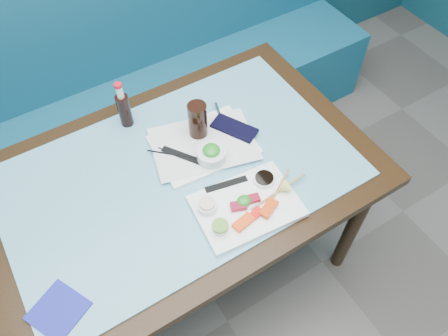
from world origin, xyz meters
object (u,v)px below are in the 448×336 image
sashimi_plate (247,206)px  blue_napkin (58,311)px  dining_table (181,187)px  seaweed_bowl (211,155)px  cola_bottle_body (124,110)px  booth_bench (109,106)px  cola_glass (198,120)px  serving_tray (204,145)px

sashimi_plate → blue_napkin: bearing=-174.1°
dining_table → sashimi_plate: sashimi_plate is taller
seaweed_bowl → blue_napkin: seaweed_bowl is taller
cola_bottle_body → blue_napkin: cola_bottle_body is taller
booth_bench → cola_bottle_body: size_ratio=21.47×
cola_glass → booth_bench: bearing=101.5°
booth_bench → seaweed_bowl: (0.13, -0.85, 0.42)m
seaweed_bowl → dining_table: bearing=173.2°
serving_tray → seaweed_bowl: size_ratio=3.35×
booth_bench → dining_table: 0.89m
serving_tray → seaweed_bowl: 0.08m
dining_table → cola_bottle_body: 0.36m
cola_glass → blue_napkin: size_ratio=1.04×
cola_bottle_body → serving_tray: bearing=-52.9°
booth_bench → sashimi_plate: booth_bench is taller
sashimi_plate → cola_glass: bearing=91.9°
booth_bench → serving_tray: (0.14, -0.78, 0.39)m
cola_bottle_body → booth_bench: bearing=83.9°
sashimi_plate → booth_bench: bearing=101.9°
sashimi_plate → cola_bottle_body: (-0.18, 0.56, 0.06)m
dining_table → seaweed_bowl: bearing=-6.8°
serving_tray → seaweed_bowl: (-0.01, -0.07, 0.03)m
booth_bench → dining_table: size_ratio=2.14×
cola_bottle_body → seaweed_bowl: bearing=-61.0°
cola_glass → cola_bottle_body: 0.29m
booth_bench → blue_napkin: bearing=-115.8°
booth_bench → blue_napkin: (-0.53, -1.09, 0.39)m
seaweed_bowl → blue_napkin: 0.70m
sashimi_plate → seaweed_bowl: seaweed_bowl is taller
blue_napkin → seaweed_bowl: bearing=20.0°
cola_glass → cola_bottle_body: (-0.20, 0.20, -0.02)m
seaweed_bowl → cola_bottle_body: (-0.18, 0.33, 0.04)m
booth_bench → seaweed_bowl: size_ratio=28.12×
serving_tray → cola_glass: 0.10m
cola_bottle_body → blue_napkin: (-0.47, -0.57, -0.07)m
cola_glass → cola_bottle_body: size_ratio=1.04×
cola_glass → cola_bottle_body: bearing=135.4°
blue_napkin → sashimi_plate: bearing=0.6°
dining_table → seaweed_bowl: (0.13, -0.02, 0.13)m
serving_tray → blue_napkin: 0.74m
sashimi_plate → seaweed_bowl: size_ratio=3.20×
serving_tray → cola_bottle_body: cola_bottle_body is taller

